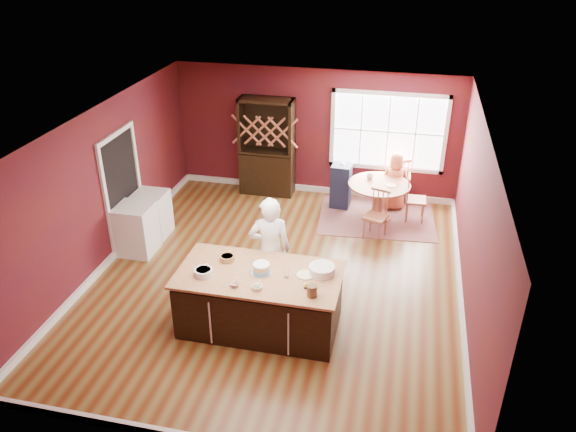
{
  "coord_description": "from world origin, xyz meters",
  "views": [
    {
      "loc": [
        1.89,
        -7.61,
        5.32
      ],
      "look_at": [
        0.13,
        0.27,
        1.05
      ],
      "focal_mm": 35.0,
      "sensor_mm": 36.0,
      "label": 1
    }
  ],
  "objects_px": {
    "baker": "(270,250)",
    "chair_north": "(396,179)",
    "layer_cake": "(261,268)",
    "chair_east": "(416,198)",
    "dining_table": "(379,194)",
    "chair_south": "(376,215)",
    "dryer": "(152,214)",
    "hutch": "(267,147)",
    "toddler": "(344,171)",
    "washer": "(136,229)",
    "high_chair": "(341,185)",
    "kitchen_island": "(260,301)",
    "seated_woman": "(395,181)"
  },
  "relations": [
    {
      "from": "kitchen_island",
      "to": "toddler",
      "type": "bearing_deg",
      "value": 81.1
    },
    {
      "from": "chair_north",
      "to": "toddler",
      "type": "xyz_separation_m",
      "value": [
        -1.05,
        -0.49,
        0.3
      ]
    },
    {
      "from": "layer_cake",
      "to": "washer",
      "type": "relative_size",
      "value": 0.37
    },
    {
      "from": "baker",
      "to": "toddler",
      "type": "distance_m",
      "value": 3.51
    },
    {
      "from": "dining_table",
      "to": "washer",
      "type": "xyz_separation_m",
      "value": [
        -4.1,
        -2.25,
        -0.08
      ]
    },
    {
      "from": "hutch",
      "to": "kitchen_island",
      "type": "bearing_deg",
      "value": -76.87
    },
    {
      "from": "baker",
      "to": "chair_north",
      "type": "distance_m",
      "value": 4.31
    },
    {
      "from": "high_chair",
      "to": "dining_table",
      "type": "bearing_deg",
      "value": -21.38
    },
    {
      "from": "dining_table",
      "to": "baker",
      "type": "height_order",
      "value": "baker"
    },
    {
      "from": "dining_table",
      "to": "layer_cake",
      "type": "xyz_separation_m",
      "value": [
        -1.38,
        -3.76,
        0.45
      ]
    },
    {
      "from": "dining_table",
      "to": "chair_east",
      "type": "distance_m",
      "value": 0.74
    },
    {
      "from": "dining_table",
      "to": "washer",
      "type": "relative_size",
      "value": 1.34
    },
    {
      "from": "layer_cake",
      "to": "chair_north",
      "type": "bearing_deg",
      "value": 69.97
    },
    {
      "from": "kitchen_island",
      "to": "washer",
      "type": "xyz_separation_m",
      "value": [
        -2.69,
        1.55,
        0.02
      ]
    },
    {
      "from": "chair_east",
      "to": "chair_north",
      "type": "distance_m",
      "value": 0.88
    },
    {
      "from": "dining_table",
      "to": "chair_south",
      "type": "height_order",
      "value": "chair_south"
    },
    {
      "from": "dining_table",
      "to": "dryer",
      "type": "distance_m",
      "value": 4.4
    },
    {
      "from": "toddler",
      "to": "hutch",
      "type": "bearing_deg",
      "value": 168.82
    },
    {
      "from": "chair_north",
      "to": "high_chair",
      "type": "relative_size",
      "value": 1.05
    },
    {
      "from": "baker",
      "to": "chair_north",
      "type": "xyz_separation_m",
      "value": [
        1.72,
        3.93,
        -0.37
      ]
    },
    {
      "from": "kitchen_island",
      "to": "chair_north",
      "type": "bearing_deg",
      "value": 69.87
    },
    {
      "from": "baker",
      "to": "dryer",
      "type": "height_order",
      "value": "baker"
    },
    {
      "from": "layer_cake",
      "to": "toddler",
      "type": "relative_size",
      "value": 1.29
    },
    {
      "from": "chair_north",
      "to": "seated_woman",
      "type": "xyz_separation_m",
      "value": [
        -0.02,
        -0.32,
        0.1
      ]
    },
    {
      "from": "washer",
      "to": "dryer",
      "type": "bearing_deg",
      "value": 90.0
    },
    {
      "from": "chair_east",
      "to": "seated_woman",
      "type": "height_order",
      "value": "seated_woman"
    },
    {
      "from": "toddler",
      "to": "chair_east",
      "type": "bearing_deg",
      "value": -10.51
    },
    {
      "from": "layer_cake",
      "to": "chair_east",
      "type": "xyz_separation_m",
      "value": [
        2.11,
        3.84,
        -0.51
      ]
    },
    {
      "from": "layer_cake",
      "to": "toddler",
      "type": "bearing_deg",
      "value": 81.33
    },
    {
      "from": "layer_cake",
      "to": "seated_woman",
      "type": "relative_size",
      "value": 0.27
    },
    {
      "from": "layer_cake",
      "to": "high_chair",
      "type": "xyz_separation_m",
      "value": [
        0.58,
        4.12,
        -0.5
      ]
    },
    {
      "from": "chair_east",
      "to": "kitchen_island",
      "type": "bearing_deg",
      "value": 149.67
    },
    {
      "from": "dining_table",
      "to": "layer_cake",
      "type": "bearing_deg",
      "value": -110.11
    },
    {
      "from": "seated_woman",
      "to": "chair_south",
      "type": "bearing_deg",
      "value": 68.03
    },
    {
      "from": "chair_east",
      "to": "chair_south",
      "type": "height_order",
      "value": "chair_east"
    },
    {
      "from": "dining_table",
      "to": "chair_north",
      "type": "height_order",
      "value": "chair_north"
    },
    {
      "from": "kitchen_island",
      "to": "washer",
      "type": "relative_size",
      "value": 2.56
    },
    {
      "from": "baker",
      "to": "high_chair",
      "type": "distance_m",
      "value": 3.53
    },
    {
      "from": "hutch",
      "to": "toddler",
      "type": "bearing_deg",
      "value": -11.18
    },
    {
      "from": "dining_table",
      "to": "dryer",
      "type": "xyz_separation_m",
      "value": [
        -4.1,
        -1.61,
        -0.1
      ]
    },
    {
      "from": "chair_north",
      "to": "high_chair",
      "type": "bearing_deg",
      "value": -5.5
    },
    {
      "from": "dining_table",
      "to": "toddler",
      "type": "xyz_separation_m",
      "value": [
        -0.75,
        0.35,
        0.28
      ]
    },
    {
      "from": "chair_south",
      "to": "toddler",
      "type": "bearing_deg",
      "value": 142.21
    },
    {
      "from": "high_chair",
      "to": "toddler",
      "type": "relative_size",
      "value": 3.73
    },
    {
      "from": "chair_east",
      "to": "dryer",
      "type": "bearing_deg",
      "value": 107.79
    },
    {
      "from": "kitchen_island",
      "to": "chair_south",
      "type": "xyz_separation_m",
      "value": [
        1.42,
        3.0,
        0.04
      ]
    },
    {
      "from": "dryer",
      "to": "hutch",
      "type": "bearing_deg",
      "value": 54.37
    },
    {
      "from": "kitchen_island",
      "to": "hutch",
      "type": "distance_m",
      "value": 4.65
    },
    {
      "from": "chair_east",
      "to": "chair_north",
      "type": "height_order",
      "value": "chair_north"
    },
    {
      "from": "dining_table",
      "to": "baker",
      "type": "distance_m",
      "value": 3.42
    }
  ]
}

